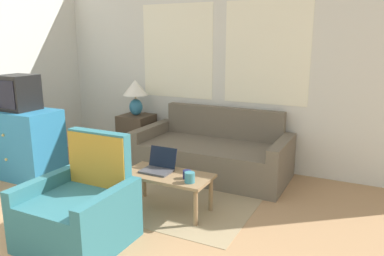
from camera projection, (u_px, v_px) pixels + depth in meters
The scene contains 12 objects.
wall_back at pixel (225, 71), 5.06m from camera, with size 6.16×0.06×2.60m.
rug at pixel (192, 190), 4.37m from camera, with size 1.64×2.03×0.01m.
couch at pixel (214, 155), 4.86m from camera, with size 1.94×0.92×0.83m.
armchair at pixel (81, 212), 3.22m from camera, with size 0.82×0.77×0.93m.
tv_dresser at pixel (24, 144), 4.73m from camera, with size 0.93×0.56×0.87m.
television at pixel (18, 93), 4.58m from camera, with size 0.41×0.38×0.43m.
side_table at pixel (137, 136), 5.54m from camera, with size 0.44×0.44×0.64m.
table_lamp at pixel (135, 92), 5.39m from camera, with size 0.36×0.36×0.51m.
coffee_table at pixel (167, 179), 3.80m from camera, with size 0.91×0.45×0.39m.
laptop at pixel (159, 166), 3.87m from camera, with size 0.31×0.28×0.23m.
cup_navy at pixel (187, 174), 3.66m from camera, with size 0.08×0.08×0.08m.
cup_yellow at pixel (190, 177), 3.55m from camera, with size 0.10×0.10×0.10m.
Camera 1 is at (1.88, -0.68, 1.73)m, focal length 35.00 mm.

